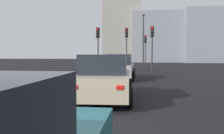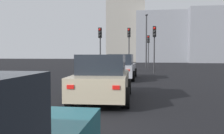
% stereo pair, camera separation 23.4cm
% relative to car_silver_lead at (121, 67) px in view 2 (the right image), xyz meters
% --- Properties ---
extents(ground_plane, '(160.00, 160.00, 0.20)m').
position_rel_car_silver_lead_xyz_m(ground_plane, '(-10.50, 0.11, -0.89)').
color(ground_plane, black).
extents(car_silver_lead, '(4.66, 2.01, 1.65)m').
position_rel_car_silver_lead_xyz_m(car_silver_lead, '(0.00, 0.00, 0.00)').
color(car_silver_lead, '#A8AAB2').
rests_on(car_silver_lead, ground_plane).
extents(car_beige_second, '(4.29, 2.08, 1.64)m').
position_rel_car_silver_lead_xyz_m(car_beige_second, '(-7.31, 0.03, -0.01)').
color(car_beige_second, tan).
rests_on(car_beige_second, ground_plane).
extents(traffic_light_near_left, '(0.32, 0.30, 3.97)m').
position_rel_car_silver_lead_xyz_m(traffic_light_near_left, '(4.88, 2.27, 2.08)').
color(traffic_light_near_left, '#2D2D30').
rests_on(traffic_light_near_left, ground_plane).
extents(traffic_light_near_right, '(0.32, 0.30, 3.90)m').
position_rel_car_silver_lead_xyz_m(traffic_light_near_right, '(13.00, -2.15, 2.02)').
color(traffic_light_near_right, '#2D2D30').
rests_on(traffic_light_near_right, ground_plane).
extents(traffic_light_far_left, '(0.32, 0.28, 4.01)m').
position_rel_car_silver_lead_xyz_m(traffic_light_far_left, '(4.73, -2.42, 2.10)').
color(traffic_light_far_left, '#2D2D30').
rests_on(traffic_light_far_left, ground_plane).
extents(traffic_light_far_right, '(0.32, 0.30, 4.19)m').
position_rel_car_silver_lead_xyz_m(traffic_light_far_right, '(7.46, -0.12, 2.23)').
color(traffic_light_far_right, '#2D2D30').
rests_on(traffic_light_far_right, ground_plane).
extents(street_lamp_kerbside, '(0.56, 0.36, 6.54)m').
position_rel_car_silver_lead_xyz_m(street_lamp_kerbside, '(13.66, -1.91, 3.12)').
color(street_lamp_kerbside, '#2D2D30').
rests_on(street_lamp_kerbside, ground_plane).
extents(building_facade_left, '(12.73, 7.19, 10.58)m').
position_rel_car_silver_lead_xyz_m(building_facade_left, '(36.55, -13.89, 4.50)').
color(building_facade_left, gray).
rests_on(building_facade_left, ground_plane).
extents(building_facade_center, '(13.41, 11.33, 10.37)m').
position_rel_car_silver_lead_xyz_m(building_facade_center, '(38.96, -5.89, 4.40)').
color(building_facade_center, gray).
rests_on(building_facade_center, ground_plane).
extents(building_facade_right, '(10.49, 8.16, 14.35)m').
position_rel_car_silver_lead_xyz_m(building_facade_right, '(39.69, 2.11, 6.39)').
color(building_facade_right, gray).
rests_on(building_facade_right, ground_plane).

